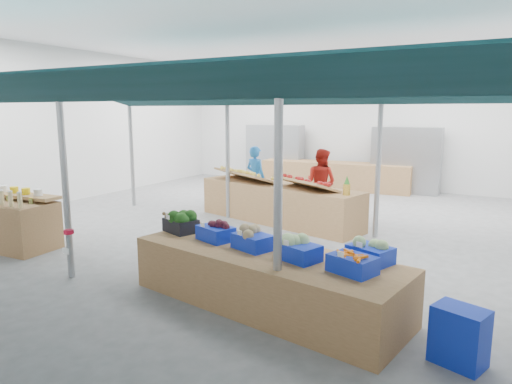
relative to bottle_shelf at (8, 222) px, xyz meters
The scene contains 24 objects.
floor 4.83m from the bottle_shelf, 45.85° to the left, with size 13.00×13.00×0.00m, color #5E5E61.
hall 6.31m from the bottle_shelf, 55.58° to the left, with size 13.00×13.00×13.00m.
pole_grid 4.64m from the bottle_shelf, 22.53° to the left, with size 10.00×4.60×3.00m.
awnings 5.00m from the bottle_shelf, 22.53° to the left, with size 9.50×7.08×0.30m.
back_shelving_left 9.50m from the bottle_shelf, 84.87° to the left, with size 2.00×0.50×2.00m, color #B23F33.
back_shelving_right 10.87m from the bottle_shelf, 60.49° to the left, with size 2.00×0.50×2.00m, color #B23F33.
bottle_shelf is the anchor object (origin of this frame).
veg_counter 5.42m from the bottle_shelf, ahead, with size 3.69×1.23×0.72m, color brown.
fruit_counter 5.47m from the bottle_shelf, 49.08° to the left, with size 4.05×0.96×0.87m, color brown.
far_counter 9.69m from the bottle_shelf, 70.71° to the left, with size 4.82×0.96×0.87m, color brown.
crate_stack 7.79m from the bottle_shelf, ahead, with size 0.49×0.35×0.59m, color #102AB7.
vendor_left 5.76m from the bottle_shelf, 65.51° to the left, with size 0.59×0.39×1.62m, color blue.
vendor_right 6.71m from the bottle_shelf, 51.36° to the left, with size 0.79×0.61×1.62m, color #9E1A13.
crate_broccoli 3.88m from the bottle_shelf, ahead, with size 0.59×0.50×0.35m.
crate_beets 4.58m from the bottle_shelf, ahead, with size 0.59×0.50×0.29m.
crate_celeriac 5.23m from the bottle_shelf, ahead, with size 0.59×0.50×0.31m.
crate_cabbage 5.94m from the bottle_shelf, ahead, with size 0.59×0.50×0.35m.
crate_carrots 6.64m from the bottle_shelf, ahead, with size 0.59×0.50×0.29m.
sparrow 3.71m from the bottle_shelf, ahead, with size 0.12×0.09×0.11m.
pole_ribbon 3.94m from the bottle_shelf, 23.11° to the right, with size 0.12×0.12×0.28m.
apple_heap_yellow 5.05m from the bottle_shelf, 58.46° to the left, with size 2.00×1.52×0.27m.
apple_heap_red 5.84m from the bottle_shelf, 41.41° to the left, with size 1.65×1.33×0.27m.
pineapple 6.46m from the bottle_shelf, 33.94° to the left, with size 0.14×0.14×0.39m.
crate_extra 6.72m from the bottle_shelf, ahead, with size 0.59×0.51×0.32m.
Camera 1 is at (4.67, -8.48, 2.50)m, focal length 32.00 mm.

